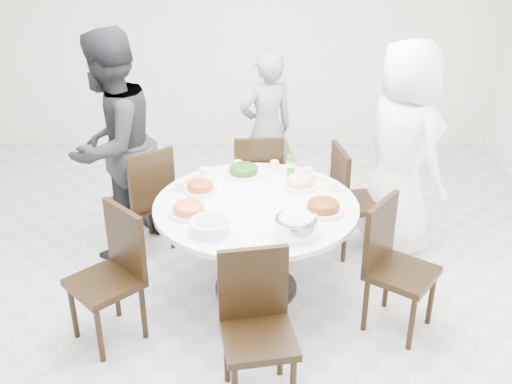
{
  "coord_description": "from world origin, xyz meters",
  "views": [
    {
      "loc": [
        0.19,
        -3.96,
        2.75
      ],
      "look_at": [
        0.18,
        -0.03,
        0.82
      ],
      "focal_mm": 42.0,
      "sensor_mm": 36.0,
      "label": 1
    }
  ],
  "objects_px": {
    "chair_nw": "(142,199)",
    "soup_bowl": "(210,226)",
    "chair_se": "(403,270)",
    "beverage_bottle": "(291,162)",
    "dining_table": "(256,248)",
    "chair_s": "(259,335)",
    "chair_n": "(258,180)",
    "chair_sw": "(104,280)",
    "rice_bowl": "(296,227)",
    "chair_ne": "(360,200)",
    "diner_middle": "(266,130)",
    "diner_left": "(112,146)",
    "diner_right": "(403,149)"
  },
  "relations": [
    {
      "from": "chair_n",
      "to": "chair_nw",
      "type": "xyz_separation_m",
      "value": [
        -0.98,
        -0.37,
        0.0
      ]
    },
    {
      "from": "chair_nw",
      "to": "chair_s",
      "type": "bearing_deg",
      "value": 76.52
    },
    {
      "from": "chair_nw",
      "to": "soup_bowl",
      "type": "xyz_separation_m",
      "value": [
        0.66,
        -1.03,
        0.32
      ]
    },
    {
      "from": "chair_sw",
      "to": "beverage_bottle",
      "type": "relative_size",
      "value": 4.32
    },
    {
      "from": "beverage_bottle",
      "to": "chair_sw",
      "type": "bearing_deg",
      "value": -139.94
    },
    {
      "from": "chair_s",
      "to": "diner_left",
      "type": "xyz_separation_m",
      "value": [
        -1.19,
        1.77,
        0.47
      ]
    },
    {
      "from": "chair_n",
      "to": "diner_left",
      "type": "height_order",
      "value": "diner_left"
    },
    {
      "from": "chair_nw",
      "to": "beverage_bottle",
      "type": "bearing_deg",
      "value": 131.97
    },
    {
      "from": "dining_table",
      "to": "chair_s",
      "type": "height_order",
      "value": "chair_s"
    },
    {
      "from": "chair_ne",
      "to": "diner_middle",
      "type": "distance_m",
      "value": 1.25
    },
    {
      "from": "beverage_bottle",
      "to": "chair_nw",
      "type": "bearing_deg",
      "value": 174.85
    },
    {
      "from": "chair_n",
      "to": "chair_sw",
      "type": "relative_size",
      "value": 1.0
    },
    {
      "from": "chair_ne",
      "to": "chair_s",
      "type": "xyz_separation_m",
      "value": [
        -0.85,
        -1.73,
        0.0
      ]
    },
    {
      "from": "diner_right",
      "to": "beverage_bottle",
      "type": "height_order",
      "value": "diner_right"
    },
    {
      "from": "chair_se",
      "to": "rice_bowl",
      "type": "xyz_separation_m",
      "value": [
        -0.74,
        0.01,
        0.34
      ]
    },
    {
      "from": "chair_ne",
      "to": "rice_bowl",
      "type": "xyz_separation_m",
      "value": [
        -0.61,
        -1.05,
        0.34
      ]
    },
    {
      "from": "chair_n",
      "to": "diner_right",
      "type": "relative_size",
      "value": 0.53
    },
    {
      "from": "chair_se",
      "to": "beverage_bottle",
      "type": "bearing_deg",
      "value": 73.05
    },
    {
      "from": "dining_table",
      "to": "chair_s",
      "type": "distance_m",
      "value": 1.14
    },
    {
      "from": "chair_ne",
      "to": "chair_sw",
      "type": "bearing_deg",
      "value": 112.21
    },
    {
      "from": "chair_n",
      "to": "diner_left",
      "type": "xyz_separation_m",
      "value": [
        -1.18,
        -0.35,
        0.47
      ]
    },
    {
      "from": "chair_sw",
      "to": "rice_bowl",
      "type": "height_order",
      "value": "chair_sw"
    },
    {
      "from": "diner_right",
      "to": "soup_bowl",
      "type": "distance_m",
      "value": 1.86
    },
    {
      "from": "rice_bowl",
      "to": "chair_ne",
      "type": "bearing_deg",
      "value": 59.89
    },
    {
      "from": "chair_nw",
      "to": "soup_bowl",
      "type": "distance_m",
      "value": 1.27
    },
    {
      "from": "diner_right",
      "to": "beverage_bottle",
      "type": "bearing_deg",
      "value": 73.62
    },
    {
      "from": "diner_middle",
      "to": "beverage_bottle",
      "type": "height_order",
      "value": "diner_middle"
    },
    {
      "from": "chair_sw",
      "to": "chair_nw",
      "type": "bearing_deg",
      "value": 133.79
    },
    {
      "from": "soup_bowl",
      "to": "diner_left",
      "type": "bearing_deg",
      "value": 129.53
    },
    {
      "from": "chair_ne",
      "to": "chair_n",
      "type": "height_order",
      "value": "same"
    },
    {
      "from": "diner_middle",
      "to": "diner_left",
      "type": "xyz_separation_m",
      "value": [
        -1.27,
        -0.9,
        0.19
      ]
    },
    {
      "from": "diner_right",
      "to": "soup_bowl",
      "type": "height_order",
      "value": "diner_right"
    },
    {
      "from": "diner_right",
      "to": "soup_bowl",
      "type": "xyz_separation_m",
      "value": [
        -1.51,
        -1.09,
        -0.11
      ]
    },
    {
      "from": "dining_table",
      "to": "chair_nw",
      "type": "xyz_separation_m",
      "value": [
        -0.97,
        0.62,
        0.1
      ]
    },
    {
      "from": "dining_table",
      "to": "diner_middle",
      "type": "bearing_deg",
      "value": 86.43
    },
    {
      "from": "chair_sw",
      "to": "rice_bowl",
      "type": "relative_size",
      "value": 3.34
    },
    {
      "from": "chair_ne",
      "to": "chair_nw",
      "type": "relative_size",
      "value": 1.0
    },
    {
      "from": "diner_right",
      "to": "diner_middle",
      "type": "bearing_deg",
      "value": 25.42
    },
    {
      "from": "chair_se",
      "to": "dining_table",
      "type": "bearing_deg",
      "value": 101.71
    },
    {
      "from": "chair_nw",
      "to": "diner_left",
      "type": "height_order",
      "value": "diner_left"
    },
    {
      "from": "chair_se",
      "to": "diner_left",
      "type": "relative_size",
      "value": 0.5
    },
    {
      "from": "chair_sw",
      "to": "chair_se",
      "type": "relative_size",
      "value": 1.0
    },
    {
      "from": "chair_nw",
      "to": "rice_bowl",
      "type": "xyz_separation_m",
      "value": [
        1.23,
        -1.07,
        0.34
      ]
    },
    {
      "from": "rice_bowl",
      "to": "chair_sw",
      "type": "bearing_deg",
      "value": -174.27
    },
    {
      "from": "chair_ne",
      "to": "chair_se",
      "type": "bearing_deg",
      "value": 177.25
    },
    {
      "from": "dining_table",
      "to": "chair_s",
      "type": "xyz_separation_m",
      "value": [
        0.02,
        -1.13,
        0.1
      ]
    },
    {
      "from": "diner_left",
      "to": "soup_bowl",
      "type": "height_order",
      "value": "diner_left"
    },
    {
      "from": "chair_ne",
      "to": "chair_s",
      "type": "distance_m",
      "value": 1.93
    },
    {
      "from": "chair_se",
      "to": "diner_middle",
      "type": "relative_size",
      "value": 0.63
    },
    {
      "from": "diner_right",
      "to": "chair_nw",
      "type": "bearing_deg",
      "value": 64.75
    }
  ]
}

